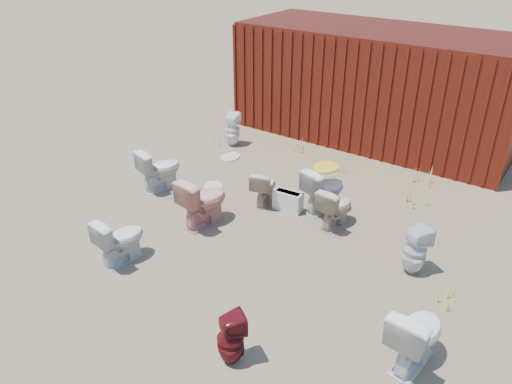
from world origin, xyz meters
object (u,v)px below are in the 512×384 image
Objects in this scene: toilet_back_beige_left at (264,186)px; shipping_container at (376,85)px; toilet_front_e at (416,335)px; toilet_back_yellowlid at (324,189)px; toilet_front_pink at (203,200)px; toilet_back_e at (415,250)px; loose_tank at (288,201)px; toilet_back_beige_right at (335,207)px; toilet_front_a at (160,169)px; toilet_back_a at (232,130)px; toilet_front_c at (120,239)px; toilet_front_maroon at (231,339)px.

shipping_container is at bearing -108.96° from toilet_back_beige_left.
toilet_front_e is 1.03× the size of toilet_back_yellowlid.
toilet_front_pink is 1.15× the size of toilet_back_e.
toilet_front_e is 3.59m from loose_tank.
toilet_front_e is (3.81, -0.91, -0.02)m from toilet_front_pink.
shipping_container reaches higher than toilet_back_beige_left.
toilet_front_a is at bearing 18.05° from toilet_back_beige_right.
toilet_back_beige_right is (3.37, -1.67, -0.02)m from toilet_back_a.
toilet_back_beige_right reaches higher than loose_tank.
toilet_front_a is at bearing -10.59° from toilet_front_pink.
toilet_front_maroon is at bearing 173.03° from toilet_front_c.
toilet_front_a is at bearing -2.51° from toilet_front_maroon.
toilet_front_a is 1.98m from toilet_back_beige_left.
toilet_back_beige_left is (-3.40, 2.04, -0.09)m from toilet_front_e.
toilet_front_c is 3.36m from toilet_back_beige_right.
toilet_front_a is at bearing 3.69° from toilet_back_beige_left.
toilet_front_pink is at bearing 39.52° from toilet_back_beige_right.
toilet_front_pink is 1.50m from toilet_front_c.
toilet_front_e reaches higher than toilet_back_yellowlid.
toilet_front_pink is (-0.65, -5.14, -0.77)m from shipping_container.
toilet_front_a is 1.54m from toilet_front_pink.
toilet_front_e is at bearing -112.79° from toilet_front_maroon.
shipping_container is at bearing -89.73° from toilet_front_pink.
toilet_front_maroon is 0.96× the size of toilet_back_beige_right.
toilet_back_yellowlid is at bearing -143.58° from toilet_front_a.
toilet_front_c is 4.50m from toilet_back_a.
toilet_front_pink is 1.04× the size of toilet_front_e.
toilet_back_beige_left is at bearing -98.98° from toilet_front_c.
shipping_container is at bearing -61.37° from toilet_back_yellowlid.
toilet_front_pink is at bearing 43.44° from toilet_back_e.
toilet_front_pink is 3.31m from toilet_back_e.
toilet_back_yellowlid reaches higher than toilet_back_beige_left.
shipping_container reaches higher than toilet_back_yellowlid.
toilet_back_beige_right is at bearing -50.57° from toilet_front_maroon.
toilet_back_e is (3.23, 0.70, -0.06)m from toilet_front_pink.
toilet_back_yellowlid is (2.83, 1.03, 0.00)m from toilet_front_a.
toilet_back_yellowlid is at bearing -78.81° from shipping_container.
toilet_front_e is at bearing -62.45° from shipping_container.
toilet_back_a is (-3.76, 4.90, 0.03)m from toilet_front_maroon.
shipping_container is 7.57× the size of toilet_front_a.
shipping_container is at bearing -45.68° from toilet_front_maroon.
toilet_back_yellowlid is (1.37, 1.51, -0.03)m from toilet_front_pink.
toilet_front_c is (1.15, -1.94, -0.03)m from toilet_front_a.
toilet_front_e is 3.44m from toilet_back_yellowlid.
loose_tank is (-0.88, -0.02, -0.17)m from toilet_back_beige_right.
shipping_container is 12.00× the size of loose_tank.
toilet_back_beige_right is (1.11, -3.96, -0.85)m from shipping_container.
toilet_front_pink is 3.27m from toilet_back_a.
toilet_front_e reaches higher than toilet_back_e.
toilet_front_pink reaches higher than toilet_back_yellowlid.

